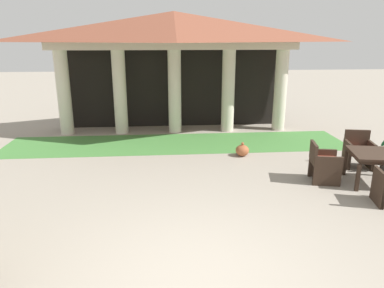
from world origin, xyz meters
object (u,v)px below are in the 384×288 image
(patio_table_near_foreground, at_px, (375,157))
(terracotta_urn, at_px, (242,150))
(patio_chair_near_foreground_north, at_px, (358,151))
(patio_chair_near_foreground_west, at_px, (323,163))

(patio_table_near_foreground, height_order, terracotta_urn, patio_table_near_foreground)
(patio_table_near_foreground, xyz_separation_m, patio_chair_near_foreground_north, (0.21, 1.04, -0.21))
(patio_table_near_foreground, bearing_deg, terracotta_urn, 139.24)
(patio_chair_near_foreground_west, relative_size, terracotta_urn, 2.28)
(patio_chair_near_foreground_north, height_order, terracotta_urn, patio_chair_near_foreground_north)
(patio_chair_near_foreground_west, height_order, terracotta_urn, patio_chair_near_foreground_west)
(patio_chair_near_foreground_west, bearing_deg, terracotta_urn, -131.96)
(patio_chair_near_foreground_west, bearing_deg, patio_chair_near_foreground_north, 135.11)
(patio_table_near_foreground, xyz_separation_m, terracotta_urn, (-2.41, 2.08, -0.46))
(patio_table_near_foreground, xyz_separation_m, patio_chair_near_foreground_west, (-1.03, 0.21, -0.20))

